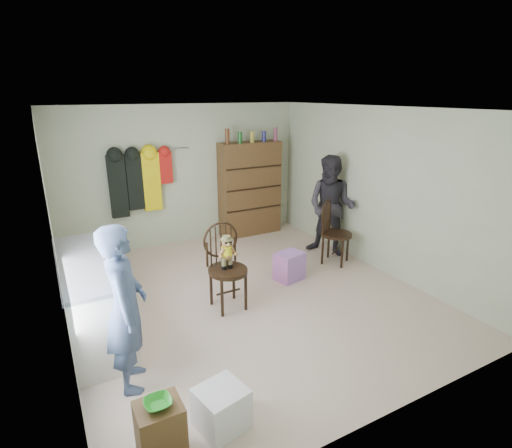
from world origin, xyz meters
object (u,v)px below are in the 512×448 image
counter (94,298)px  chair_front (226,260)px  dresser (250,189)px  chair_far (333,229)px

counter → chair_front: 1.61m
counter → dresser: size_ratio=0.90×
chair_front → dresser: bearing=55.0°
dresser → chair_front: bearing=-123.7°
chair_front → chair_far: size_ratio=1.06×
chair_front → chair_far: chair_front is taller
chair_front → chair_far: 2.17m
chair_front → chair_far: (2.12, 0.48, -0.07)m
chair_far → dresser: bearing=71.0°
chair_front → chair_far: bearing=11.5°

